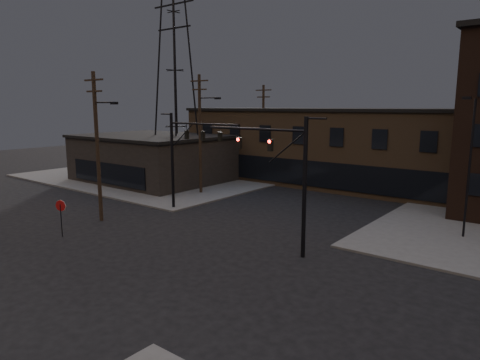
% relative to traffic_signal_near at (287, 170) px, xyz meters
% --- Properties ---
extents(ground, '(140.00, 140.00, 0.00)m').
position_rel_traffic_signal_near_xyz_m(ground, '(-5.36, -4.50, -4.93)').
color(ground, black).
rests_on(ground, ground).
extents(sidewalk_nw, '(30.00, 30.00, 0.15)m').
position_rel_traffic_signal_near_xyz_m(sidewalk_nw, '(-27.36, 17.50, -4.86)').
color(sidewalk_nw, '#474744').
rests_on(sidewalk_nw, ground).
extents(building_row, '(40.00, 12.00, 8.00)m').
position_rel_traffic_signal_near_xyz_m(building_row, '(-5.36, 23.50, -0.93)').
color(building_row, brown).
rests_on(building_row, ground).
extents(building_left, '(16.00, 12.00, 5.00)m').
position_rel_traffic_signal_near_xyz_m(building_left, '(-25.36, 11.50, -2.43)').
color(building_left, black).
rests_on(building_left, ground).
extents(traffic_signal_near, '(7.12, 0.24, 8.00)m').
position_rel_traffic_signal_near_xyz_m(traffic_signal_near, '(0.00, 0.00, 0.00)').
color(traffic_signal_near, black).
rests_on(traffic_signal_near, ground).
extents(traffic_signal_far, '(7.12, 0.24, 8.00)m').
position_rel_traffic_signal_near_xyz_m(traffic_signal_far, '(-12.07, 3.50, 0.08)').
color(traffic_signal_far, black).
rests_on(traffic_signal_far, ground).
extents(stop_sign, '(0.72, 0.33, 2.48)m').
position_rel_traffic_signal_near_xyz_m(stop_sign, '(-13.36, -6.49, -3.09)').
color(stop_sign, black).
rests_on(stop_sign, ground).
extents(utility_pole_near, '(3.70, 0.28, 11.00)m').
position_rel_traffic_signal_near_xyz_m(utility_pole_near, '(-14.79, -2.50, 0.94)').
color(utility_pole_near, black).
rests_on(utility_pole_near, ground).
extents(utility_pole_mid, '(3.70, 0.28, 11.50)m').
position_rel_traffic_signal_near_xyz_m(utility_pole_mid, '(-15.79, 9.50, 1.19)').
color(utility_pole_mid, black).
rests_on(utility_pole_mid, ground).
extents(utility_pole_far, '(2.20, 0.28, 11.00)m').
position_rel_traffic_signal_near_xyz_m(utility_pole_far, '(-16.86, 21.50, 0.85)').
color(utility_pole_far, black).
rests_on(utility_pole_far, ground).
extents(transmission_tower, '(7.00, 7.00, 25.00)m').
position_rel_traffic_signal_near_xyz_m(transmission_tower, '(-23.36, 13.50, 7.57)').
color(transmission_tower, black).
rests_on(transmission_tower, ground).
extents(lot_light_a, '(1.50, 0.28, 9.14)m').
position_rel_traffic_signal_near_xyz_m(lot_light_a, '(7.64, 9.50, 0.58)').
color(lot_light_a, black).
rests_on(lot_light_a, ground).
extents(car_crossing, '(3.18, 5.13, 1.60)m').
position_rel_traffic_signal_near_xyz_m(car_crossing, '(0.14, 20.22, -4.13)').
color(car_crossing, black).
rests_on(car_crossing, ground).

